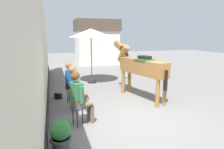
# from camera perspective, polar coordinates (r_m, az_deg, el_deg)

# --- Properties ---
(ground_plane) EXTENTS (40.00, 40.00, 0.00)m
(ground_plane) POSITION_cam_1_polar(r_m,az_deg,el_deg) (8.29, -1.00, -4.72)
(ground_plane) COLOR slate
(pub_facade_wall) EXTENTS (0.34, 14.00, 3.40)m
(pub_facade_wall) POSITION_cam_1_polar(r_m,az_deg,el_deg) (6.23, -20.16, 3.81)
(pub_facade_wall) COLOR beige
(pub_facade_wall) RESTS_ON ground_plane
(distant_cottage) EXTENTS (3.40, 2.60, 3.50)m
(distant_cottage) POSITION_cam_1_polar(r_m,az_deg,el_deg) (16.46, -4.45, 9.37)
(distant_cottage) COLOR silver
(distant_cottage) RESTS_ON ground_plane
(seated_visitor_near) EXTENTS (0.61, 0.49, 1.39)m
(seated_visitor_near) POSITION_cam_1_polar(r_m,az_deg,el_deg) (5.06, -9.35, -5.99)
(seated_visitor_near) COLOR #194C99
(seated_visitor_near) RESTS_ON ground_plane
(seated_visitor_middle) EXTENTS (0.61, 0.49, 1.39)m
(seated_visitor_middle) POSITION_cam_1_polar(r_m,az_deg,el_deg) (6.00, -10.24, -3.35)
(seated_visitor_middle) COLOR #194C99
(seated_visitor_middle) RESTS_ON ground_plane
(seated_visitor_far) EXTENTS (0.61, 0.48, 1.39)m
(seated_visitor_far) POSITION_cam_1_polar(r_m,az_deg,el_deg) (6.86, -11.44, -1.59)
(seated_visitor_far) COLOR gold
(seated_visitor_far) RESTS_ON ground_plane
(saddled_horse_center) EXTENTS (1.01, 2.94, 2.06)m
(saddled_horse_center) POSITION_cam_1_polar(r_m,az_deg,el_deg) (7.25, 8.02, 2.27)
(saddled_horse_center) COLOR #9E6B38
(saddled_horse_center) RESTS_ON ground_plane
(flower_planter_inner_near) EXTENTS (0.43, 0.43, 0.64)m
(flower_planter_inner_near) POSITION_cam_1_polar(r_m,az_deg,el_deg) (4.19, -14.45, -16.50)
(flower_planter_inner_near) COLOR #4C4C51
(flower_planter_inner_near) RESTS_ON ground_plane
(cafe_parasol) EXTENTS (2.10, 2.10, 2.58)m
(cafe_parasol) POSITION_cam_1_polar(r_m,az_deg,el_deg) (9.56, -6.02, 11.62)
(cafe_parasol) COLOR black
(cafe_parasol) RESTS_ON ground_plane
(spare_stool_white) EXTENTS (0.32, 0.32, 0.46)m
(spare_stool_white) POSITION_cam_1_polar(r_m,az_deg,el_deg) (8.88, 3.90, -1.04)
(spare_stool_white) COLOR white
(spare_stool_white) RESTS_ON ground_plane
(satchel_bag) EXTENTS (0.28, 0.29, 0.20)m
(satchel_bag) POSITION_cam_1_polar(r_m,az_deg,el_deg) (7.53, -15.13, -5.94)
(satchel_bag) COLOR black
(satchel_bag) RESTS_ON ground_plane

